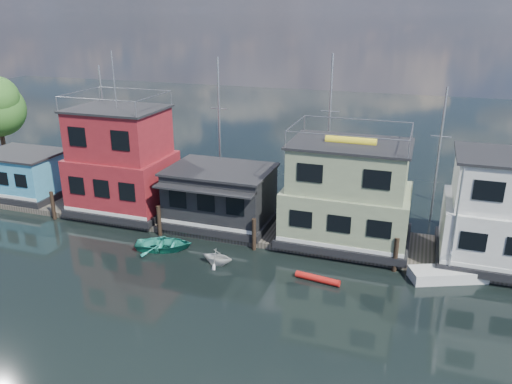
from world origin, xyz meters
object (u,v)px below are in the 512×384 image
(dinghy_white, at_px, (217,257))
(day_sailer, at_px, (448,273))
(houseboat_blue, at_px, (24,174))
(red_kayak, at_px, (318,279))
(houseboat_green, at_px, (347,195))
(houseboat_dark, at_px, (220,196))
(dinghy_teal, at_px, (164,244))
(houseboat_red, at_px, (122,163))

(dinghy_white, height_order, day_sailer, day_sailer)
(houseboat_blue, relative_size, red_kayak, 2.40)
(houseboat_green, bearing_deg, dinghy_white, -141.99)
(houseboat_dark, height_order, red_kayak, houseboat_dark)
(dinghy_teal, bearing_deg, houseboat_green, -85.38)
(houseboat_red, bearing_deg, houseboat_green, 0.00)
(dinghy_white, xyz_separation_m, dinghy_teal, (-4.15, 0.77, -0.14))
(dinghy_white, bearing_deg, houseboat_green, -49.01)
(dinghy_white, distance_m, day_sailer, 13.78)
(houseboat_blue, bearing_deg, houseboat_red, 0.00)
(houseboat_red, xyz_separation_m, dinghy_teal, (5.86, -4.70, -3.72))
(houseboat_dark, bearing_deg, houseboat_blue, 179.94)
(houseboat_dark, relative_size, dinghy_white, 3.71)
(houseboat_dark, bearing_deg, dinghy_teal, -114.59)
(red_kayak, bearing_deg, houseboat_green, 90.84)
(houseboat_blue, xyz_separation_m, day_sailer, (33.04, -2.83, -1.79))
(day_sailer, bearing_deg, dinghy_white, 167.82)
(houseboat_red, distance_m, dinghy_white, 11.95)
(houseboat_blue, distance_m, dinghy_white, 20.33)
(houseboat_red, height_order, houseboat_green, houseboat_red)
(dinghy_white, xyz_separation_m, red_kayak, (6.35, -0.06, -0.33))
(houseboat_dark, bearing_deg, dinghy_white, -69.76)
(houseboat_dark, xyz_separation_m, dinghy_white, (2.01, -5.45, -1.89))
(houseboat_dark, xyz_separation_m, dinghy_teal, (-2.14, -4.68, -2.03))
(red_kayak, height_order, day_sailer, day_sailer)
(houseboat_blue, height_order, houseboat_dark, houseboat_dark)
(houseboat_green, distance_m, day_sailer, 7.78)
(dinghy_teal, relative_size, red_kayak, 1.39)
(houseboat_dark, relative_size, day_sailer, 1.07)
(houseboat_red, relative_size, dinghy_white, 5.95)
(houseboat_green, xyz_separation_m, day_sailer, (6.54, -2.83, -3.14))
(dinghy_white, bearing_deg, houseboat_blue, 77.33)
(houseboat_blue, height_order, dinghy_teal, houseboat_blue)
(houseboat_dark, xyz_separation_m, day_sailer, (15.54, -2.81, -2.01))
(houseboat_dark, height_order, houseboat_green, houseboat_green)
(houseboat_red, xyz_separation_m, houseboat_green, (17.00, 0.00, -0.55))
(houseboat_red, height_order, dinghy_teal, houseboat_red)
(houseboat_green, bearing_deg, dinghy_teal, -157.14)
(houseboat_blue, bearing_deg, houseboat_dark, -0.06)
(day_sailer, bearing_deg, houseboat_red, 149.95)
(dinghy_white, relative_size, dinghy_teal, 0.54)
(houseboat_green, xyz_separation_m, dinghy_white, (-6.99, -5.46, -3.02))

